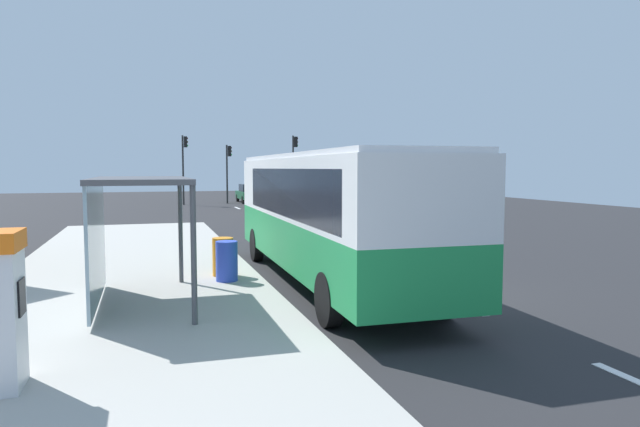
# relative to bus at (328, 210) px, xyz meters

# --- Properties ---
(ground_plane) EXTENTS (56.00, 92.00, 0.04)m
(ground_plane) POSITION_rel_bus_xyz_m (1.71, 12.17, -1.86)
(ground_plane) COLOR #262628
(sidewalk_platform) EXTENTS (6.20, 30.00, 0.18)m
(sidewalk_platform) POSITION_rel_bus_xyz_m (-4.69, 0.17, -1.75)
(sidewalk_platform) COLOR #ADAAA3
(sidewalk_platform) RESTS_ON ground
(lane_stripe_seg_1) EXTENTS (0.16, 2.20, 0.01)m
(lane_stripe_seg_1) POSITION_rel_bus_xyz_m (1.96, -2.83, -1.84)
(lane_stripe_seg_1) COLOR silver
(lane_stripe_seg_1) RESTS_ON ground
(lane_stripe_seg_2) EXTENTS (0.16, 2.20, 0.01)m
(lane_stripe_seg_2) POSITION_rel_bus_xyz_m (1.96, 2.17, -1.84)
(lane_stripe_seg_2) COLOR silver
(lane_stripe_seg_2) RESTS_ON ground
(lane_stripe_seg_3) EXTENTS (0.16, 2.20, 0.01)m
(lane_stripe_seg_3) POSITION_rel_bus_xyz_m (1.96, 7.17, -1.84)
(lane_stripe_seg_3) COLOR silver
(lane_stripe_seg_3) RESTS_ON ground
(lane_stripe_seg_4) EXTENTS (0.16, 2.20, 0.01)m
(lane_stripe_seg_4) POSITION_rel_bus_xyz_m (1.96, 12.17, -1.84)
(lane_stripe_seg_4) COLOR silver
(lane_stripe_seg_4) RESTS_ON ground
(lane_stripe_seg_5) EXTENTS (0.16, 2.20, 0.01)m
(lane_stripe_seg_5) POSITION_rel_bus_xyz_m (1.96, 17.17, -1.84)
(lane_stripe_seg_5) COLOR silver
(lane_stripe_seg_5) RESTS_ON ground
(lane_stripe_seg_6) EXTENTS (0.16, 2.20, 0.01)m
(lane_stripe_seg_6) POSITION_rel_bus_xyz_m (1.96, 22.17, -1.84)
(lane_stripe_seg_6) COLOR silver
(lane_stripe_seg_6) RESTS_ON ground
(lane_stripe_seg_7) EXTENTS (0.16, 2.20, 0.01)m
(lane_stripe_seg_7) POSITION_rel_bus_xyz_m (1.96, 27.17, -1.84)
(lane_stripe_seg_7) COLOR silver
(lane_stripe_seg_7) RESTS_ON ground
(bus) EXTENTS (2.67, 11.05, 3.21)m
(bus) POSITION_rel_bus_xyz_m (0.00, 0.00, 0.00)
(bus) COLOR #1E8C47
(bus) RESTS_ON ground
(white_van) EXTENTS (2.09, 5.23, 2.30)m
(white_van) POSITION_rel_bus_xyz_m (3.91, 22.02, -0.50)
(white_van) COLOR white
(white_van) RESTS_ON ground
(sedan_near) EXTENTS (1.85, 4.41, 1.52)m
(sedan_near) POSITION_rel_bus_xyz_m (4.01, 33.46, -1.05)
(sedan_near) COLOR #195933
(sedan_near) RESTS_ON ground
(sedan_far) EXTENTS (1.98, 4.47, 1.52)m
(sedan_far) POSITION_rel_bus_xyz_m (4.01, 26.73, -1.05)
(sedan_far) COLOR #195933
(sedan_far) RESTS_ON ground
(recycling_bin_blue) EXTENTS (0.52, 0.52, 0.95)m
(recycling_bin_blue) POSITION_rel_bus_xyz_m (-2.49, 0.15, -1.19)
(recycling_bin_blue) COLOR blue
(recycling_bin_blue) RESTS_ON sidewalk_platform
(recycling_bin_orange) EXTENTS (0.52, 0.52, 0.95)m
(recycling_bin_orange) POSITION_rel_bus_xyz_m (-2.49, 0.85, -1.19)
(recycling_bin_orange) COLOR orange
(recycling_bin_orange) RESTS_ON sidewalk_platform
(traffic_light_near_side) EXTENTS (0.49, 0.28, 5.46)m
(traffic_light_near_side) POSITION_rel_bus_xyz_m (7.21, 31.14, 1.76)
(traffic_light_near_side) COLOR #2D2D2D
(traffic_light_near_side) RESTS_ON ground
(traffic_light_far_side) EXTENTS (0.49, 0.28, 5.38)m
(traffic_light_far_side) POSITION_rel_bus_xyz_m (-1.39, 31.94, 1.71)
(traffic_light_far_side) COLOR #2D2D2D
(traffic_light_far_side) RESTS_ON ground
(traffic_light_median) EXTENTS (0.49, 0.28, 4.72)m
(traffic_light_median) POSITION_rel_bus_xyz_m (2.11, 32.74, 1.31)
(traffic_light_median) COLOR #2D2D2D
(traffic_light_median) RESTS_ON ground
(bus_shelter) EXTENTS (1.80, 4.00, 2.50)m
(bus_shelter) POSITION_rel_bus_xyz_m (-4.70, -1.59, 0.25)
(bus_shelter) COLOR #4C4C51
(bus_shelter) RESTS_ON sidewalk_platform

